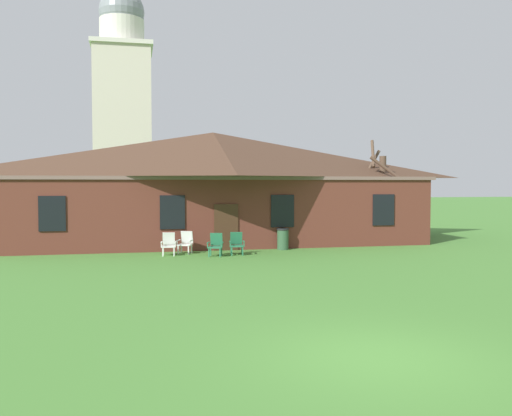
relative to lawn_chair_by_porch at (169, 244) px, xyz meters
name	(u,v)px	position (x,y,z in m)	size (l,w,h in m)	color
ground_plane	(379,358)	(2.76, -14.57, -0.50)	(200.00, 200.00, 0.00)	#477F33
brick_building	(213,185)	(2.76, 6.19, 2.44)	(20.97, 10.40, 5.77)	brown
dome_tower	(123,109)	(-2.37, 26.27, 9.04)	(5.18, 5.18, 20.72)	beige
lawn_chair_by_porch	(169,244)	(0.00, 0.00, 0.00)	(0.68, 0.71, 0.96)	silver
lawn_chair_near_door	(186,242)	(0.77, 0.51, 0.00)	(0.79, 0.83, 0.96)	silver
lawn_chair_left_end	(216,244)	(1.91, -0.68, 0.00)	(0.75, 0.80, 0.96)	#28704C
lawn_chair_middle	(237,243)	(2.84, -0.43, 0.00)	(0.69, 0.72, 0.96)	#28704C
bare_tree_beside_building	(381,190)	(11.56, 4.03, 2.16)	(1.79, 2.14, 5.41)	brown
trash_bin	(283,239)	(5.23, 0.89, 0.00)	(0.56, 0.56, 0.98)	#335638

